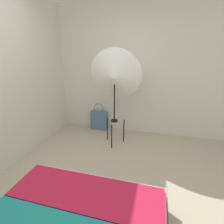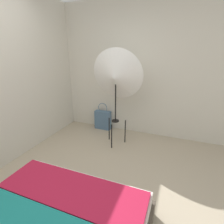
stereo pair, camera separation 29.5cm
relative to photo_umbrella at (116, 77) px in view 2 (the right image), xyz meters
The scene contains 5 objects.
ground_plane 2.02m from the photo_umbrella, 87.88° to the right, with size 14.00×14.00×0.00m, color tan.
wall_back 0.67m from the photo_umbrella, 85.01° to the left, with size 8.00×0.05×2.60m.
wall_side_left 1.49m from the photo_umbrella, 157.33° to the right, with size 0.05×8.00×2.60m.
photo_umbrella is the anchor object (origin of this frame).
tote_bag 1.27m from the photo_umbrella, 133.34° to the left, with size 0.36×0.13×0.60m.
Camera 2 is at (0.96, -1.22, 1.69)m, focal length 28.00 mm.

